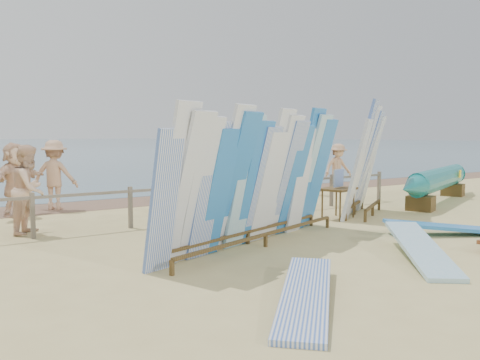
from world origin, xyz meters
TOP-DOWN VIEW (x-y plane):
  - ground at (0.00, 0.00)m, footprint 160.00×160.00m
  - wet_sand_strip at (0.00, 7.20)m, footprint 40.00×2.60m
  - fence at (0.00, 3.00)m, footprint 12.08×0.08m
  - main_surfboard_rack at (-0.76, 0.06)m, footprint 5.00×2.14m
  - side_surfboard_rack at (3.50, 1.37)m, footprint 2.43×1.84m
  - outrigger_canoe at (7.20, 1.77)m, footprint 7.01×3.25m
  - vendor_table at (2.60, 1.36)m, footprint 1.05×0.89m
  - flat_board_d at (3.07, -1.39)m, footprint 2.58×1.90m
  - flat_board_e at (-2.16, -2.84)m, footprint 2.30×2.31m
  - flat_board_b at (0.79, -2.29)m, footprint 2.10×2.46m
  - beach_chair_left at (1.52, 3.60)m, footprint 0.82×0.83m
  - beach_chair_right at (1.02, 4.02)m, footprint 0.71×0.73m
  - stroller at (2.54, 3.97)m, footprint 0.61×0.87m
  - beachgoer_10 at (5.34, 5.50)m, footprint 0.46×1.02m
  - beachgoer_6 at (1.28, 3.81)m, footprint 0.85×0.75m
  - beachgoer_3 at (-2.62, 6.72)m, footprint 1.27×1.13m
  - beachgoer_11 at (-3.73, 6.16)m, footprint 1.65×1.52m
  - beachgoer_8 at (2.69, 4.31)m, footprint 0.78×0.99m
  - beachgoer_extra_0 at (6.96, 5.70)m, footprint 1.15×0.60m
  - beachgoer_2 at (-3.92, 3.60)m, footprint 0.85×0.97m

SIDE VIEW (x-z plane):
  - ground at x=0.00m, z-range 0.00..0.00m
  - wet_sand_strip at x=0.00m, z-range -0.01..0.01m
  - flat_board_d at x=3.07m, z-range -0.15..0.15m
  - flat_board_e at x=-2.16m, z-range -0.11..0.11m
  - flat_board_b at x=0.79m, z-range -0.19..0.19m
  - beach_chair_left at x=1.52m, z-range -0.20..0.77m
  - beach_chair_right at x=1.02m, z-range -0.20..0.78m
  - vendor_table at x=2.60m, z-range -0.20..0.99m
  - stroller at x=2.54m, z-range -0.12..1.08m
  - fence at x=0.00m, z-range 0.18..1.08m
  - outrigger_canoe at x=7.20m, z-range 0.14..1.18m
  - beachgoer_6 at x=1.28m, z-range 0.00..1.60m
  - beachgoer_extra_0 at x=6.96m, z-range 0.00..1.70m
  - beachgoer_10 at x=5.34m, z-range 0.00..1.74m
  - beachgoer_2 at x=-3.92m, z-range 0.00..1.81m
  - beachgoer_8 at x=2.69m, z-range 0.00..1.83m
  - beachgoer_11 at x=-3.73m, z-range 0.00..1.83m
  - beachgoer_3 at x=-2.62m, z-range 0.00..1.88m
  - main_surfboard_rack at x=-0.76m, z-range -0.14..2.42m
  - side_surfboard_rack at x=3.50m, z-range -0.15..2.69m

